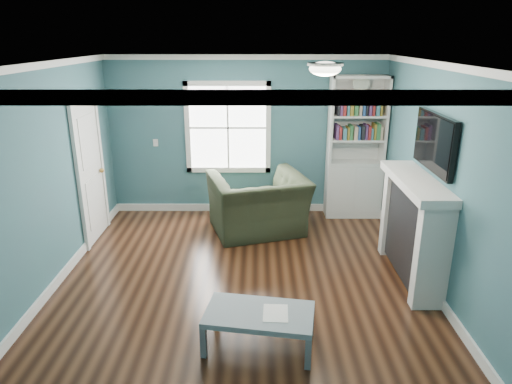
{
  "coord_description": "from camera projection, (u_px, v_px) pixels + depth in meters",
  "views": [
    {
      "loc": [
        0.18,
        -4.89,
        2.86
      ],
      "look_at": [
        0.17,
        0.4,
        1.05
      ],
      "focal_mm": 32.0,
      "sensor_mm": 36.0,
      "label": 1
    }
  ],
  "objects": [
    {
      "name": "floor",
      "position": [
        242.0,
        284.0,
        5.56
      ],
      "size": [
        5.0,
        5.0,
        0.0
      ],
      "primitive_type": "plane",
      "color": "black",
      "rests_on": "ground"
    },
    {
      "name": "room_walls",
      "position": [
        241.0,
        159.0,
        5.05
      ],
      "size": [
        5.0,
        5.0,
        5.0
      ],
      "color": "#376C71",
      "rests_on": "ground"
    },
    {
      "name": "trim",
      "position": [
        241.0,
        188.0,
        5.16
      ],
      "size": [
        4.5,
        5.0,
        2.6
      ],
      "color": "white",
      "rests_on": "ground"
    },
    {
      "name": "window",
      "position": [
        228.0,
        128.0,
        7.44
      ],
      "size": [
        1.4,
        0.06,
        1.5
      ],
      "color": "white",
      "rests_on": "room_walls"
    },
    {
      "name": "bookshelf",
      "position": [
        355.0,
        162.0,
        7.43
      ],
      "size": [
        0.9,
        0.35,
        2.31
      ],
      "color": "silver",
      "rests_on": "ground"
    },
    {
      "name": "fireplace",
      "position": [
        413.0,
        230.0,
        5.54
      ],
      "size": [
        0.44,
        1.58,
        1.3
      ],
      "color": "black",
      "rests_on": "ground"
    },
    {
      "name": "tv",
      "position": [
        435.0,
        142.0,
        5.18
      ],
      "size": [
        0.06,
        1.1,
        0.65
      ],
      "primitive_type": "cube",
      "color": "black",
      "rests_on": "fireplace"
    },
    {
      "name": "door",
      "position": [
        90.0,
        168.0,
        6.54
      ],
      "size": [
        0.12,
        0.98,
        2.17
      ],
      "color": "silver",
      "rests_on": "ground"
    },
    {
      "name": "ceiling_fixture",
      "position": [
        325.0,
        68.0,
        4.83
      ],
      "size": [
        0.38,
        0.38,
        0.15
      ],
      "color": "white",
      "rests_on": "room_walls"
    },
    {
      "name": "light_switch",
      "position": [
        156.0,
        143.0,
        7.53
      ],
      "size": [
        0.08,
        0.01,
        0.12
      ],
      "primitive_type": "cube",
      "color": "white",
      "rests_on": "room_walls"
    },
    {
      "name": "recliner",
      "position": [
        258.0,
        195.0,
        6.88
      ],
      "size": [
        1.57,
        1.25,
        1.2
      ],
      "primitive_type": "imported",
      "rotation": [
        0.0,
        0.0,
        -2.85
      ],
      "color": "#232B1B",
      "rests_on": "ground"
    },
    {
      "name": "coffee_table",
      "position": [
        259.0,
        316.0,
        4.36
      ],
      "size": [
        1.11,
        0.72,
        0.37
      ],
      "rotation": [
        0.0,
        0.0,
        -0.16
      ],
      "color": "#4F575F",
      "rests_on": "ground"
    },
    {
      "name": "paper_sheet",
      "position": [
        276.0,
        313.0,
        4.32
      ],
      "size": [
        0.25,
        0.31,
        0.0
      ],
      "primitive_type": "cube",
      "rotation": [
        0.0,
        0.0,
        -0.04
      ],
      "color": "white",
      "rests_on": "coffee_table"
    }
  ]
}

